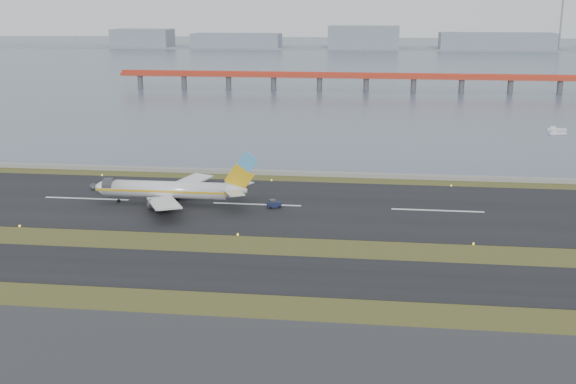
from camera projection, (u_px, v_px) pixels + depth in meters
name	position (u px, v px, depth m)	size (l,w,h in m)	color
ground	(230.00, 248.00, 133.53)	(1000.00, 1000.00, 0.00)	#3B4819
taxiway_strip	(216.00, 271.00, 122.00)	(1000.00, 18.00, 0.10)	black
runway_strip	(257.00, 205.00, 162.32)	(1000.00, 45.00, 0.10)	black
seawall	(276.00, 173.00, 191.00)	(1000.00, 2.50, 1.00)	gray
bay_water	(346.00, 60.00, 575.06)	(1400.00, 800.00, 1.30)	#475366
red_pier	(366.00, 77.00, 369.25)	(260.00, 5.00, 10.20)	#B4331E
far_shoreline	(367.00, 42.00, 725.47)	(1400.00, 80.00, 60.50)	gray
airliner	(172.00, 190.00, 161.49)	(38.52, 32.89, 12.80)	silver
pushback_tug	(274.00, 204.00, 159.55)	(3.41, 2.66, 1.92)	#151B3B
workboat_near	(557.00, 133.00, 249.61)	(6.24, 3.30, 1.45)	silver
workboat_far	(556.00, 129.00, 256.94)	(6.58, 2.74, 1.55)	silver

